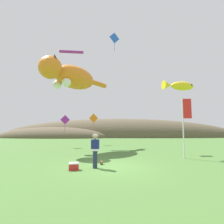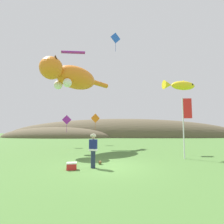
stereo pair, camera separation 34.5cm
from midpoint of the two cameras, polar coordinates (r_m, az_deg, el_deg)
name	(u,v)px [view 1 (the left image)]	position (r m, az deg, el deg)	size (l,w,h in m)	color
ground_plane	(109,167)	(9.85, -2.10, -17.46)	(120.00, 120.00, 0.00)	#477033
distant_hill_ridge	(108,137)	(42.68, -1.40, -8.15)	(57.95, 14.01, 8.88)	brown
festival_attendant	(95,150)	(9.45, -6.58, -12.08)	(0.44, 0.30, 1.77)	#232D47
kite_spool	(102,162)	(10.44, -4.43, -16.10)	(0.14, 0.23, 0.23)	olive
picnic_cooler	(74,166)	(9.33, -13.46, -16.87)	(0.55, 0.44, 0.36)	red
festival_banner_pole	(185,118)	(13.22, 22.07, -1.96)	(0.66, 0.08, 4.21)	silver
kite_giant_cat	(70,76)	(17.83, -13.96, 11.24)	(5.46, 7.57, 2.64)	orange
kite_fish_windsock	(179,86)	(15.01, 20.42, 8.04)	(2.75, 1.40, 0.82)	yellow
kite_tube_streamer	(71,52)	(24.36, -13.64, 18.56)	(3.10, 0.87, 0.44)	#8C268C
kite_diamond_violet	(65,120)	(20.34, -15.54, -2.50)	(0.94, 0.54, 1.97)	purple
kite_diamond_orange	(94,118)	(22.68, -6.46, -2.07)	(1.07, 0.62, 2.13)	orange
kite_diamond_blue	(114,38)	(20.78, 0.28, 22.96)	(1.08, 0.64, 2.14)	blue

